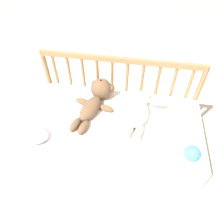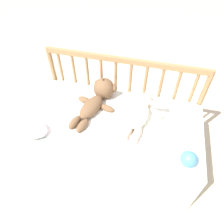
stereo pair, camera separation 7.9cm
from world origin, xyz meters
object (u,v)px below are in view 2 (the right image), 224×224
(teddy_bear, at_px, (98,97))
(toy_ball, at_px, (189,159))
(small_pillow, at_px, (31,129))
(baby, at_px, (140,113))

(teddy_bear, relative_size, toy_ball, 5.24)
(teddy_bear, distance_m, small_pillow, 0.49)
(small_pillow, xyz_separation_m, toy_ball, (0.96, 0.03, 0.02))
(small_pillow, bearing_deg, toy_ball, 1.68)
(toy_ball, bearing_deg, small_pillow, -178.32)
(teddy_bear, xyz_separation_m, small_pillow, (-0.32, -0.37, -0.03))
(baby, relative_size, small_pillow, 1.87)
(small_pillow, bearing_deg, teddy_bear, 48.76)
(teddy_bear, xyz_separation_m, toy_ball, (0.63, -0.34, -0.02))
(baby, xyz_separation_m, toy_ball, (0.32, -0.28, 0.00))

